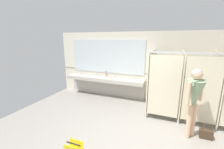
% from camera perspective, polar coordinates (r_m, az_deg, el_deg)
% --- Properties ---
extents(ground_plane, '(7.51, 6.25, 0.10)m').
position_cam_1_polar(ground_plane, '(3.81, 3.92, -25.62)').
color(ground_plane, gray).
extents(wall_back, '(7.51, 0.12, 2.62)m').
position_cam_1_polar(wall_back, '(5.87, 12.80, 2.89)').
color(wall_back, beige).
rests_on(wall_back, ground_plane).
extents(wall_back_tile_band, '(7.51, 0.01, 0.06)m').
position_cam_1_polar(wall_back_tile_band, '(5.86, 12.57, 0.29)').
color(wall_back_tile_band, '#9E937F').
rests_on(wall_back_tile_band, wall_back).
extents(vanity_counter, '(3.27, 0.54, 0.93)m').
position_cam_1_polar(vanity_counter, '(6.24, -2.73, -2.88)').
color(vanity_counter, '#B2ADA3').
rests_on(vanity_counter, ground_plane).
extents(mirror_panel, '(3.17, 0.02, 1.36)m').
position_cam_1_polar(mirror_panel, '(6.21, -2.09, 6.92)').
color(mirror_panel, silver).
rests_on(mirror_panel, wall_back).
extents(bathroom_stalls, '(2.81, 1.43, 2.02)m').
position_cam_1_polar(bathroom_stalls, '(4.95, 30.11, -3.56)').
color(bathroom_stalls, beige).
rests_on(bathroom_stalls, ground_plane).
extents(person_standing, '(0.56, 0.56, 1.70)m').
position_cam_1_polar(person_standing, '(3.98, 28.94, -6.80)').
color(person_standing, '#DBAD89').
rests_on(person_standing, ground_plane).
extents(handbag, '(0.28, 0.15, 0.36)m').
position_cam_1_polar(handbag, '(4.49, 32.16, -18.51)').
color(handbag, '#3F2D1E').
rests_on(handbag, ground_plane).
extents(soap_dispenser, '(0.07, 0.07, 0.22)m').
position_cam_1_polar(soap_dispenser, '(6.22, -2.33, 0.07)').
color(soap_dispenser, '#D899B2').
rests_on(soap_dispenser, vanity_counter).
extents(paper_cup, '(0.07, 0.07, 0.10)m').
position_cam_1_polar(paper_cup, '(5.90, -0.55, -1.10)').
color(paper_cup, beige).
rests_on(paper_cup, vanity_counter).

